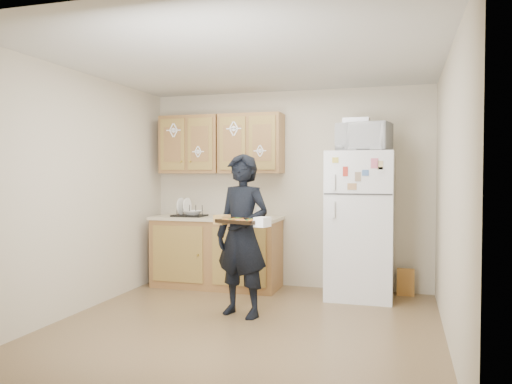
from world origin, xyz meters
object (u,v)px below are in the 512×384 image
Objects in this scene: refrigerator at (360,225)px; dish_rack at (189,210)px; person at (242,235)px; microwave at (364,137)px; baking_tray at (242,222)px.

refrigerator reaches higher than dish_rack.
person is 2.83× the size of microwave.
dish_rack is (-2.14, -0.03, 0.13)m from refrigerator.
baking_tray is 1.91m from microwave.
baking_tray is at bearing -125.52° from refrigerator.
dish_rack is (-1.15, 1.37, -0.01)m from baking_tray.
dish_rack is at bearing -169.46° from microwave.
person is at bearing -45.44° from dish_rack.
person reaches higher than baking_tray.
dish_rack is at bearing -179.33° from refrigerator.
refrigerator is 4.25× the size of dish_rack.
baking_tray is 1.02× the size of dish_rack.
baking_tray is at bearing -49.93° from dish_rack.
refrigerator is at bearing 0.67° from dish_rack.
microwave reaches higher than dish_rack.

